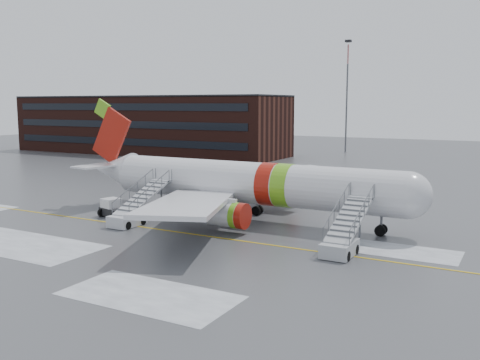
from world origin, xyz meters
The scene contains 7 objects.
ground centered at (0.00, 0.00, 0.00)m, with size 260.00×260.00×0.00m, color #494C4F.
airliner centered at (4.96, 6.00, 3.42)m, with size 35.03×32.97×11.18m.
airstair_fwd centered at (16.80, -0.53, 1.06)m, with size 2.05×7.70×3.48m.
airstair_aft centered at (-2.48, -0.53, 1.06)m, with size 2.05×7.70×3.48m.
pushback_tug centered at (-6.22, 1.15, 0.76)m, with size 3.30×2.79×1.72m.
terminal_building centered at (-45.00, 54.98, 6.20)m, with size 62.00×16.11×12.30m.
light_mast_far_n centered at (-8.00, 78.00, 13.84)m, with size 1.20×1.20×24.25m.
Camera 1 is at (28.22, -36.72, 10.65)m, focal length 40.00 mm.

